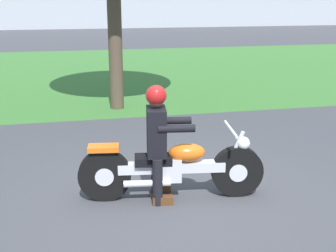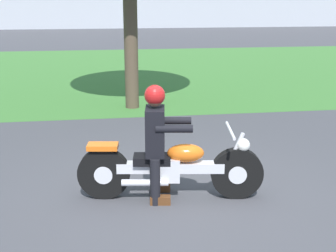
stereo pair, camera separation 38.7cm
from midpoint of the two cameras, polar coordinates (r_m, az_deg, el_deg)
The scene contains 4 objects.
ground at distance 5.44m, azimuth -0.64°, elevation -9.42°, with size 120.00×120.00×0.00m, color #424247.
grass_verge at distance 14.89m, azimuth -8.65°, elevation 6.98°, with size 60.00×12.00×0.01m, color #3D7533.
motorcycle_lead at distance 5.35m, azimuth -1.53°, elevation -5.39°, with size 2.22×0.67×0.87m.
rider_lead at distance 5.20m, azimuth -3.42°, elevation -1.06°, with size 0.59×0.51×1.39m.
Camera 1 is at (-1.21, -4.76, 2.36)m, focal length 47.61 mm.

